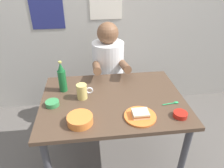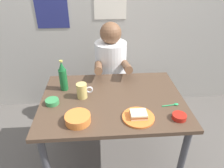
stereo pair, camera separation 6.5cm
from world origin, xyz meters
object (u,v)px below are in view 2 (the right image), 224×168
person_seated (111,62)px  dip_bowl_green (52,101)px  plate_orange (138,117)px  beer_bottle (63,77)px  stool (111,95)px  sandwich (138,114)px  beer_mug (82,91)px  dining_table (112,108)px

person_seated → dip_bowl_green: bearing=-126.3°
person_seated → plate_orange: (0.13, -0.87, -0.02)m
person_seated → beer_bottle: bearing=-132.3°
person_seated → dip_bowl_green: person_seated is taller
stool → sandwich: (0.13, -0.88, 0.42)m
sandwich → plate_orange: bearing=-90.0°
stool → beer_mug: beer_mug is taller
plate_orange → dip_bowl_green: dip_bowl_green is taller
person_seated → dip_bowl_green: 0.81m
sandwich → dip_bowl_green: size_ratio=1.10×
stool → plate_orange: 0.97m
stool → plate_orange: (0.13, -0.88, 0.40)m
dip_bowl_green → beer_bottle: bearing=71.7°
stool → plate_orange: bearing=-81.6°
plate_orange → dip_bowl_green: 0.65m
dining_table → person_seated: person_seated is taller
plate_orange → dip_bowl_green: (-0.61, 0.21, 0.01)m
stool → dining_table: bearing=-92.6°
beer_bottle → sandwich: bearing=-36.9°
stool → beer_bottle: 0.81m
dining_table → beer_mug: beer_mug is taller
beer_mug → dip_bowl_green: 0.24m
dining_table → beer_mug: 0.28m
stool → sandwich: size_ratio=4.09×
stool → sandwich: sandwich is taller
plate_orange → sandwich: sandwich is taller
plate_orange → beer_mug: size_ratio=1.75×
dining_table → person_seated: 0.63m
dip_bowl_green → sandwich: bearing=-19.0°
plate_orange → beer_bottle: beer_bottle is taller
beer_mug → beer_bottle: (-0.16, 0.13, 0.06)m
person_seated → sandwich: 0.88m
dining_table → beer_mug: size_ratio=8.73×
stool → person_seated: person_seated is taller
dining_table → beer_bottle: (-0.39, 0.16, 0.21)m
dip_bowl_green → stool: bearing=54.1°
beer_bottle → dip_bowl_green: (-0.07, -0.20, -0.10)m
beer_bottle → dip_bowl_green: 0.23m
beer_mug → beer_bottle: beer_bottle is taller
person_seated → beer_bottle: size_ratio=2.75×
person_seated → dip_bowl_green: size_ratio=7.20×
beer_mug → stool: bearing=66.5°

